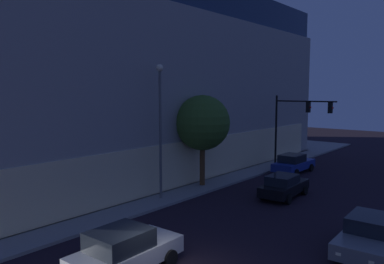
# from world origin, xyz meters

# --- Properties ---
(modern_building) EXTENTS (37.39, 26.02, 15.22)m
(modern_building) POSITION_xyz_m (13.30, 21.16, 7.54)
(modern_building) COLOR #4C4C51
(modern_building) RESTS_ON ground
(traffic_light_far_corner) EXTENTS (0.45, 5.35, 6.25)m
(traffic_light_far_corner) POSITION_xyz_m (21.71, 5.08, 4.58)
(traffic_light_far_corner) COLOR black
(traffic_light_far_corner) RESTS_ON sidewalk_corner
(street_lamp_sidewalk) EXTENTS (0.44, 0.44, 8.23)m
(street_lamp_sidewalk) POSITION_xyz_m (7.21, 7.43, 5.29)
(street_lamp_sidewalk) COLOR #606060
(street_lamp_sidewalk) RESTS_ON sidewalk_corner
(sidewalk_tree) EXTENTS (3.87, 3.87, 6.36)m
(sidewalk_tree) POSITION_xyz_m (11.43, 7.48, 4.56)
(sidewalk_tree) COLOR brown
(sidewalk_tree) RESTS_ON sidewalk_corner
(car_silver) EXTENTS (4.40, 2.26, 1.70)m
(car_silver) POSITION_xyz_m (-0.44, 1.79, 0.85)
(car_silver) COLOR #B7BABF
(car_silver) RESTS_ON ground
(car_grey) EXTENTS (4.46, 2.28, 1.56)m
(car_grey) POSITION_xyz_m (7.17, -4.77, 0.78)
(car_grey) COLOR slate
(car_grey) RESTS_ON ground
(car_black) EXTENTS (4.34, 2.09, 1.49)m
(car_black) POSITION_xyz_m (12.67, 1.83, 0.76)
(car_black) COLOR black
(car_black) RESTS_ON ground
(car_blue) EXTENTS (4.62, 2.09, 1.57)m
(car_blue) POSITION_xyz_m (20.00, 4.59, 0.79)
(car_blue) COLOR navy
(car_blue) RESTS_ON ground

